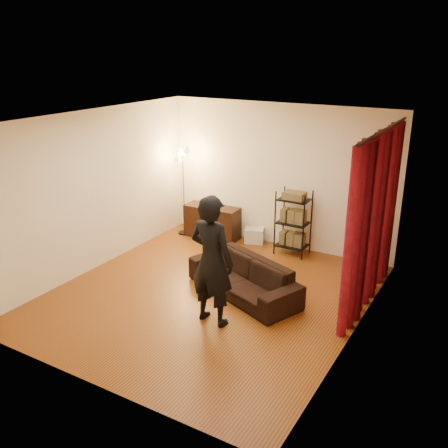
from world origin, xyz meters
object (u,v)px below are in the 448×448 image
Objects in this scene: floor_lamp at (184,192)px; wire_shelf at (293,223)px; sofa at (244,277)px; person at (212,261)px; media_cabinet at (212,222)px; storage_boxes at (254,235)px.

wire_shelf is at bearing 3.25° from floor_lamp.
person reaches higher than sofa.
person is at bearing -49.16° from floor_lamp.
media_cabinet is at bearing 154.72° from sofa.
wire_shelf is at bearing 111.44° from sofa.
sofa is at bearing -67.12° from storage_boxes.
floor_lamp is (-2.30, 1.74, 0.61)m from sofa.
floor_lamp is at bearing -171.05° from media_cabinet.
wire_shelf reaches higher than storage_boxes.
media_cabinet is (-1.70, 1.84, 0.04)m from sofa.
sofa is 1.74× the size of media_cabinet.
media_cabinet is at bearing -53.46° from person.
floor_lamp reaches higher than wire_shelf.
person is 2.82m from wire_shelf.
sofa is 2.17m from storage_boxes.
storage_boxes is 0.98m from wire_shelf.
sofa is 2.51m from media_cabinet.
storage_boxes is 0.20× the size of floor_lamp.
wire_shelf reaches higher than sofa.
media_cabinet is at bearing 10.07° from floor_lamp.
person is 1.66× the size of media_cabinet.
media_cabinet is at bearing -169.66° from storage_boxes.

